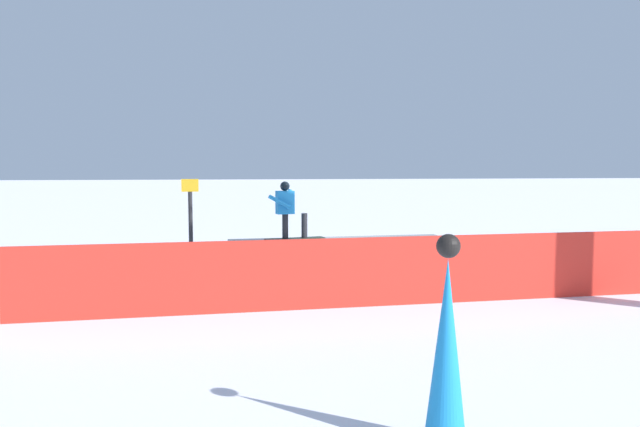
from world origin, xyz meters
TOP-DOWN VIEW (x-y plane):
  - ground_plane at (0.00, 0.00)m, footprint 120.00×120.00m
  - grind_box at (0.00, 0.00)m, footprint 5.11×0.93m
  - snowboarder at (1.15, 0.13)m, footprint 1.44×0.67m
  - safety_fence at (0.00, 4.51)m, footprint 11.33×1.09m
  - background_skier_left at (0.32, 9.54)m, footprint 1.72×0.44m
  - trail_marker at (3.44, -0.46)m, footprint 0.40×0.10m

SIDE VIEW (x-z plane):
  - ground_plane at x=0.00m, z-range 0.00..0.00m
  - grind_box at x=0.00m, z-range -0.03..0.54m
  - safety_fence at x=0.00m, z-range 0.00..1.15m
  - background_skier_left at x=0.32m, z-range -0.07..1.75m
  - trail_marker at x=3.44m, z-range 0.07..2.03m
  - snowboarder at x=1.15m, z-range 0.62..1.96m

